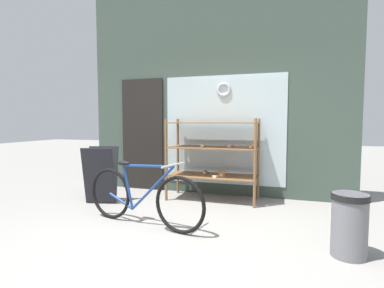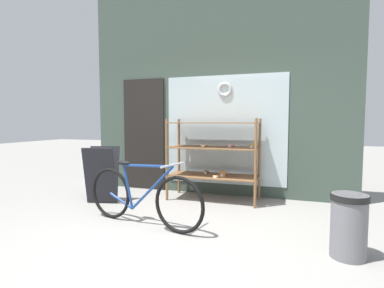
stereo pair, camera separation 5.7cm
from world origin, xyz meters
The scene contains 6 objects.
ground_plane centered at (0.00, 0.00, 0.00)m, with size 30.00×30.00×0.00m, color gray.
storefront_facade centered at (-0.04, 2.31, 1.81)m, with size 4.73×0.13×3.75m.
display_case centered at (0.11, 1.88, 0.81)m, with size 1.48×0.60×1.35m.
bicycle centered at (-0.44, 0.40, 0.36)m, with size 1.75×0.54×0.81m.
sandwich_board centered at (-1.53, 1.12, 0.45)m, with size 0.56×0.49×0.89m.
trash_bin centered at (1.85, 0.23, 0.34)m, with size 0.34×0.34×0.62m.
Camera 1 is at (1.28, -2.90, 1.30)m, focal length 28.00 mm.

